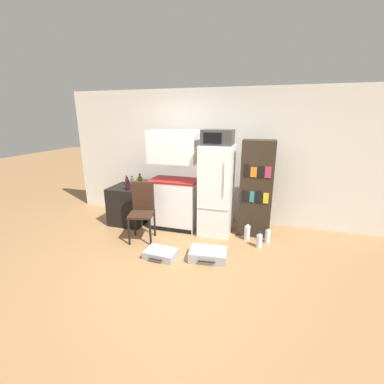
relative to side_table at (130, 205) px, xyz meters
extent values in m
plane|color=olive|center=(1.41, -1.26, -0.38)|extent=(24.00, 24.00, 0.00)
cube|color=silver|center=(1.61, 0.74, 0.93)|extent=(6.40, 0.10, 2.61)
cube|color=black|center=(0.00, 0.00, 0.00)|extent=(0.67, 0.67, 0.75)
cube|color=white|center=(0.95, 0.06, 0.08)|extent=(0.88, 0.54, 0.92)
cube|color=maroon|center=(0.95, 0.06, 0.56)|extent=(0.89, 0.55, 0.03)
cube|color=white|center=(0.95, 0.06, 1.18)|extent=(0.88, 0.46, 0.58)
cube|color=black|center=(0.95, -0.21, -0.34)|extent=(0.84, 0.01, 0.08)
cube|color=white|center=(1.77, 0.04, 0.43)|extent=(0.57, 0.59, 1.62)
cube|color=gray|center=(1.77, -0.26, 0.17)|extent=(0.54, 0.01, 0.01)
cylinder|color=silver|center=(1.95, -0.27, 0.72)|extent=(0.02, 0.02, 0.57)
cube|color=#333333|center=(1.77, 0.04, 1.37)|extent=(0.52, 0.42, 0.26)
cube|color=black|center=(1.72, -0.18, 1.37)|extent=(0.30, 0.01, 0.18)
cube|color=#2D2319|center=(2.45, 0.17, 0.48)|extent=(0.55, 0.34, 1.71)
cube|color=black|center=(2.28, -0.01, 0.39)|extent=(0.09, 0.01, 0.20)
cube|color=teal|center=(2.40, -0.01, 0.38)|extent=(0.07, 0.01, 0.19)
cube|color=black|center=(2.51, -0.01, 0.40)|extent=(0.09, 0.01, 0.21)
cube|color=gold|center=(2.63, -0.01, 0.38)|extent=(0.09, 0.01, 0.18)
cube|color=black|center=(2.28, -0.01, 0.84)|extent=(0.07, 0.01, 0.21)
cube|color=orange|center=(2.40, -0.01, 0.82)|extent=(0.10, 0.01, 0.17)
cube|color=black|center=(2.51, -0.01, 0.83)|extent=(0.07, 0.01, 0.19)
cube|color=#A33351|center=(2.63, -0.01, 0.83)|extent=(0.10, 0.01, 0.19)
cylinder|color=#566619|center=(0.25, 0.03, 0.48)|extent=(0.08, 0.08, 0.21)
cylinder|color=#566619|center=(0.25, 0.03, 0.61)|extent=(0.04, 0.04, 0.04)
cylinder|color=black|center=(0.25, 0.03, 0.64)|extent=(0.04, 0.04, 0.02)
cylinder|color=#AD1914|center=(0.28, -0.23, 0.45)|extent=(0.08, 0.08, 0.14)
cylinder|color=#AD1914|center=(0.28, -0.23, 0.53)|extent=(0.03, 0.03, 0.03)
cylinder|color=black|center=(0.28, -0.23, 0.55)|extent=(0.04, 0.04, 0.01)
cylinder|color=brown|center=(-0.10, 0.12, 0.45)|extent=(0.06, 0.06, 0.15)
cylinder|color=brown|center=(-0.10, 0.12, 0.54)|extent=(0.03, 0.03, 0.03)
cylinder|color=black|center=(-0.10, 0.12, 0.56)|extent=(0.03, 0.03, 0.02)
cylinder|color=white|center=(-0.02, 0.19, 0.44)|extent=(0.08, 0.08, 0.13)
cylinder|color=white|center=(-0.02, 0.19, 0.52)|extent=(0.04, 0.04, 0.02)
cylinder|color=black|center=(-0.02, 0.19, 0.54)|extent=(0.04, 0.04, 0.01)
cylinder|color=black|center=(0.12, -0.22, 0.48)|extent=(0.07, 0.07, 0.20)
cylinder|color=black|center=(0.12, -0.22, 0.60)|extent=(0.03, 0.03, 0.04)
cylinder|color=black|center=(0.12, -0.22, 0.62)|extent=(0.04, 0.04, 0.02)
cylinder|color=silver|center=(0.17, 0.16, 0.40)|extent=(0.17, 0.17, 0.05)
cylinder|color=black|center=(0.48, -0.88, -0.14)|extent=(0.04, 0.04, 0.46)
cylinder|color=black|center=(0.83, -0.80, -0.14)|extent=(0.04, 0.04, 0.46)
cylinder|color=black|center=(0.39, -0.53, -0.14)|extent=(0.04, 0.04, 0.46)
cylinder|color=black|center=(0.75, -0.44, -0.14)|extent=(0.04, 0.04, 0.46)
cube|color=#331E14|center=(0.61, -0.66, 0.11)|extent=(0.48, 0.48, 0.04)
cube|color=#331E14|center=(0.57, -0.49, 0.38)|extent=(0.38, 0.14, 0.50)
cube|color=#99999E|center=(1.14, -1.10, -0.32)|extent=(0.50, 0.35, 0.12)
cylinder|color=black|center=(1.13, -1.28, -0.32)|extent=(0.22, 0.03, 0.02)
cube|color=#99999E|center=(1.86, -0.95, -0.30)|extent=(0.59, 0.43, 0.15)
cylinder|color=black|center=(1.88, -1.15, -0.30)|extent=(0.25, 0.05, 0.02)
cylinder|color=silver|center=(2.71, -0.13, -0.26)|extent=(0.09, 0.09, 0.23)
cylinder|color=silver|center=(2.71, -0.13, -0.13)|extent=(0.04, 0.04, 0.04)
cylinder|color=black|center=(2.71, -0.13, -0.10)|extent=(0.05, 0.05, 0.02)
cylinder|color=silver|center=(2.58, -0.34, -0.27)|extent=(0.09, 0.09, 0.22)
cylinder|color=silver|center=(2.58, -0.34, -0.13)|extent=(0.04, 0.04, 0.04)
cylinder|color=black|center=(2.58, -0.34, -0.10)|extent=(0.05, 0.05, 0.02)
cylinder|color=silver|center=(2.37, -0.13, -0.25)|extent=(0.10, 0.10, 0.26)
cylinder|color=silver|center=(2.37, -0.13, -0.09)|extent=(0.04, 0.04, 0.05)
cylinder|color=black|center=(2.37, -0.13, -0.06)|extent=(0.05, 0.05, 0.03)
camera|label=1|loc=(2.61, -4.33, 1.72)|focal=24.00mm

